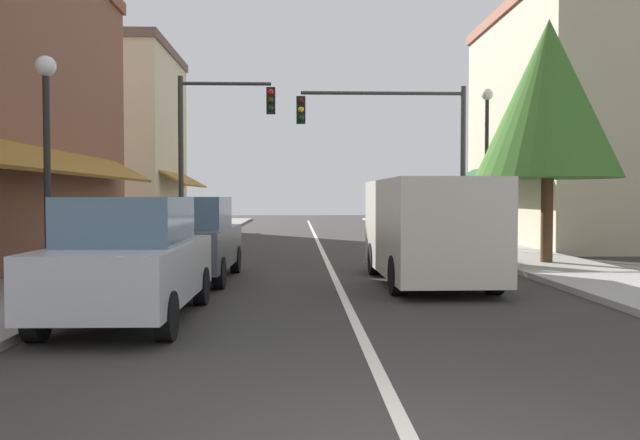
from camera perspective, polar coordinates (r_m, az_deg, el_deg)
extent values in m
plane|color=#33302D|center=(22.17, 0.11, -2.54)|extent=(80.00, 80.00, 0.00)
cube|color=gray|center=(22.64, -13.95, -2.36)|extent=(2.60, 56.00, 0.12)
cube|color=#A39E99|center=(23.03, 13.93, -2.28)|extent=(2.60, 56.00, 0.12)
cube|color=silver|center=(22.17, 0.11, -2.54)|extent=(0.14, 52.00, 0.01)
cube|color=slate|center=(17.18, -22.59, 0.64)|extent=(0.08, 10.64, 1.80)
cube|color=olive|center=(16.99, -20.71, 4.69)|extent=(1.27, 11.76, 0.73)
cube|color=slate|center=(20.48, -19.66, 13.19)|extent=(0.08, 1.10, 1.30)
cube|color=#BCAD8E|center=(26.13, 20.28, 7.30)|extent=(4.43, 10.00, 8.44)
cube|color=brown|center=(26.91, 20.40, 16.71)|extent=(4.63, 10.20, 0.40)
cube|color=slate|center=(25.28, 15.67, 1.12)|extent=(0.08, 7.60, 1.80)
cube|color=#194C2D|center=(25.11, 14.37, 3.87)|extent=(1.27, 8.40, 0.73)
cube|color=slate|center=(23.59, 17.45, 12.47)|extent=(0.08, 1.10, 1.30)
cube|color=slate|center=(27.72, 14.36, 10.92)|extent=(0.08, 1.10, 1.30)
cube|color=beige|center=(33.37, -17.50, 6.18)|extent=(5.74, 8.00, 8.47)
cube|color=brown|center=(33.98, -17.58, 13.66)|extent=(5.94, 8.20, 0.40)
cube|color=slate|center=(32.65, -12.68, 1.35)|extent=(0.08, 6.08, 1.80)
cube|color=olive|center=(32.55, -11.64, 3.46)|extent=(1.27, 6.72, 0.73)
cube|color=slate|center=(31.22, -13.36, 9.96)|extent=(0.08, 1.10, 1.30)
cube|color=slate|center=(34.65, -12.20, 9.17)|extent=(0.08, 1.10, 1.30)
cube|color=#B7BABF|center=(9.80, -16.08, -4.29)|extent=(1.77, 4.12, 0.80)
cube|color=slate|center=(9.65, -16.27, -0.04)|extent=(1.54, 2.02, 0.66)
cylinder|color=black|center=(11.35, -18.20, -5.49)|extent=(0.21, 0.62, 0.62)
cylinder|color=black|center=(11.00, -10.24, -5.65)|extent=(0.21, 0.62, 0.62)
cylinder|color=black|center=(8.82, -23.33, -7.70)|extent=(0.21, 0.62, 0.62)
cylinder|color=black|center=(8.37, -13.12, -8.11)|extent=(0.21, 0.62, 0.62)
cube|color=#4C5156|center=(14.23, -11.12, -2.29)|extent=(1.81, 4.14, 0.80)
cube|color=slate|center=(14.09, -11.22, 0.64)|extent=(1.56, 2.03, 0.66)
cylinder|color=black|center=(15.74, -13.06, -3.35)|extent=(0.21, 0.62, 0.62)
cylinder|color=black|center=(15.48, -7.32, -3.41)|extent=(0.21, 0.62, 0.62)
cylinder|color=black|center=(13.12, -15.59, -4.45)|extent=(0.21, 0.62, 0.62)
cylinder|color=black|center=(12.81, -8.71, -4.55)|extent=(0.21, 0.62, 0.62)
cube|color=beige|center=(13.56, 9.31, -0.56)|extent=(2.02, 5.02, 1.90)
cube|color=slate|center=(15.90, 7.51, 1.38)|extent=(1.73, 0.29, 0.84)
cube|color=black|center=(16.13, 7.38, -2.58)|extent=(1.86, 0.22, 0.24)
cylinder|color=black|center=(14.99, 4.75, -3.38)|extent=(0.25, 0.72, 0.72)
cylinder|color=black|center=(15.32, 11.31, -3.30)|extent=(0.25, 0.72, 0.72)
cylinder|color=black|center=(11.94, 6.68, -4.78)|extent=(0.25, 0.72, 0.72)
cylinder|color=black|center=(12.35, 14.81, -4.61)|extent=(0.25, 0.72, 0.72)
cylinder|color=#333333|center=(22.86, 12.26, 4.44)|extent=(0.18, 0.18, 5.49)
cylinder|color=#333333|center=(22.59, 5.43, 10.87)|extent=(5.48, 0.12, 0.12)
cube|color=black|center=(22.14, -1.67, 9.49)|extent=(0.30, 0.24, 0.90)
sphere|color=#420F0F|center=(22.05, -1.66, 10.25)|extent=(0.20, 0.20, 0.20)
sphere|color=yellow|center=(22.01, -1.66, 9.53)|extent=(0.20, 0.20, 0.20)
sphere|color=#0C3316|center=(21.98, -1.66, 8.81)|extent=(0.20, 0.20, 0.20)
cylinder|color=#333333|center=(23.18, -11.94, 4.90)|extent=(0.18, 0.18, 5.89)
cylinder|color=#333333|center=(23.25, -8.15, 11.60)|extent=(3.10, 0.12, 0.12)
cube|color=black|center=(22.87, -4.27, 10.25)|extent=(0.30, 0.24, 0.90)
sphere|color=red|center=(22.79, -4.29, 11.00)|extent=(0.20, 0.20, 0.20)
sphere|color=#3D2D0C|center=(22.74, -4.28, 10.30)|extent=(0.20, 0.20, 0.20)
sphere|color=#0C3316|center=(22.71, -4.28, 9.60)|extent=(0.20, 0.20, 0.20)
cylinder|color=black|center=(12.47, -22.51, 2.60)|extent=(0.12, 0.12, 3.86)
sphere|color=white|center=(12.67, -22.65, 12.20)|extent=(0.36, 0.36, 0.36)
cylinder|color=black|center=(21.07, 14.20, 3.61)|extent=(0.12, 0.12, 4.75)
sphere|color=white|center=(21.30, 14.27, 10.49)|extent=(0.36, 0.36, 0.36)
cylinder|color=#4C331E|center=(17.56, 19.04, 0.67)|extent=(0.30, 0.30, 2.78)
cone|color=#386626|center=(17.72, 19.15, 9.87)|extent=(3.62, 3.62, 3.98)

